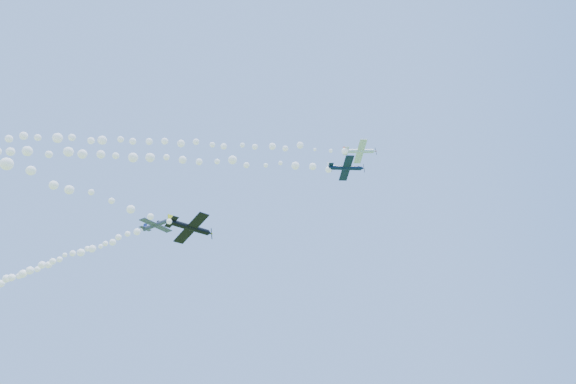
% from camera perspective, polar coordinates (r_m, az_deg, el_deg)
% --- Properties ---
extents(plane_white, '(6.12, 6.48, 1.65)m').
position_cam_1_polar(plane_white, '(87.63, 8.54, 4.82)').
color(plane_white, white).
extents(smoke_trail_white, '(79.04, 29.57, 2.68)m').
position_cam_1_polar(smoke_trail_white, '(89.16, -20.19, 5.80)').
color(smoke_trail_white, white).
extents(plane_navy, '(6.46, 6.84, 1.76)m').
position_cam_1_polar(plane_navy, '(81.32, 6.90, 2.86)').
color(plane_navy, '#0C1A37').
extents(smoke_trail_navy, '(79.72, 30.79, 2.60)m').
position_cam_1_polar(smoke_trail_navy, '(84.70, -24.03, 4.11)').
color(smoke_trail_navy, white).
extents(plane_grey, '(6.75, 7.13, 1.99)m').
position_cam_1_polar(plane_grey, '(92.49, -15.39, -3.78)').
color(plane_grey, '#3C4058').
extents(smoke_trail_grey, '(65.15, 21.37, 3.08)m').
position_cam_1_polar(smoke_trail_grey, '(119.43, -27.76, -8.07)').
color(smoke_trail_grey, white).
extents(plane_black, '(6.47, 6.22, 2.01)m').
position_cam_1_polar(plane_black, '(65.65, -11.46, -4.16)').
color(plane_black, black).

